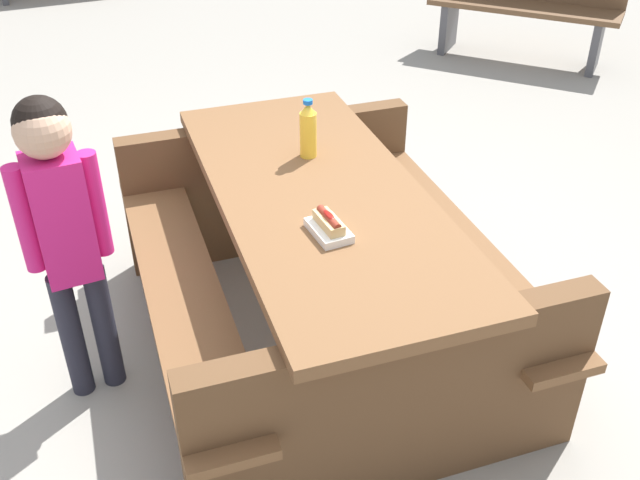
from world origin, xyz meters
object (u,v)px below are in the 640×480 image
picnic_table (320,257)px  soda_bottle (308,130)px  park_bench_near (526,2)px  child_in_coat (62,219)px  hotdog_tray (330,226)px

picnic_table → soda_bottle: size_ratio=8.38×
soda_bottle → park_bench_near: 3.71m
soda_bottle → picnic_table: bearing=3.7°
soda_bottle → child_in_coat: child_in_coat is taller
soda_bottle → child_in_coat: size_ratio=0.20×
picnic_table → soda_bottle: bearing=-176.3°
soda_bottle → park_bench_near: soda_bottle is taller
picnic_table → hotdog_tray: hotdog_tray is taller
picnic_table → child_in_coat: (0.17, -0.91, 0.34)m
child_in_coat → park_bench_near: child_in_coat is taller
picnic_table → hotdog_tray: 0.45m
picnic_table → park_bench_near: bearing=149.3°
soda_bottle → child_in_coat: bearing=-62.6°
hotdog_tray → child_in_coat: bearing=-98.0°
child_in_coat → park_bench_near: size_ratio=0.83×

